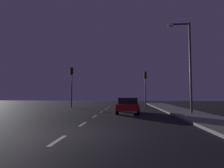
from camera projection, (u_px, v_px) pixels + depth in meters
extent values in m
plane|color=black|center=(96.00, 116.00, 14.78)|extent=(80.00, 80.00, 0.00)
cube|color=gray|center=(194.00, 115.00, 14.18)|extent=(3.00, 40.00, 0.15)
cube|color=silver|center=(58.00, 141.00, 6.62)|extent=(0.16, 1.60, 0.01)
cube|color=silver|center=(83.00, 124.00, 10.40)|extent=(0.16, 1.60, 0.01)
cube|color=silver|center=(95.00, 116.00, 14.18)|extent=(0.16, 1.60, 0.01)
cube|color=silver|center=(101.00, 112.00, 17.96)|extent=(0.16, 1.60, 0.01)
cube|color=silver|center=(106.00, 109.00, 21.74)|extent=(0.16, 1.60, 0.01)
cube|color=silver|center=(109.00, 107.00, 25.52)|extent=(0.16, 1.60, 0.01)
cylinder|color=#4C4C51|center=(72.00, 87.00, 24.67)|extent=(0.14, 0.14, 5.28)
cube|color=#382D0C|center=(72.00, 71.00, 24.80)|extent=(0.32, 0.24, 0.90)
sphere|color=red|center=(72.00, 68.00, 24.66)|extent=(0.20, 0.20, 0.20)
sphere|color=#3F2D0C|center=(72.00, 71.00, 24.64)|extent=(0.20, 0.20, 0.20)
sphere|color=#0C3319|center=(72.00, 73.00, 24.63)|extent=(0.20, 0.20, 0.20)
cylinder|color=#4C4C51|center=(145.00, 90.00, 23.89)|extent=(0.14, 0.14, 4.62)
cube|color=black|center=(145.00, 75.00, 24.00)|extent=(0.32, 0.24, 0.90)
sphere|color=red|center=(145.00, 73.00, 23.86)|extent=(0.20, 0.20, 0.20)
sphere|color=#3F2D0C|center=(145.00, 75.00, 23.84)|extent=(0.20, 0.20, 0.20)
sphere|color=#0C3319|center=(145.00, 77.00, 23.82)|extent=(0.20, 0.20, 0.20)
cube|color=#B21919|center=(128.00, 106.00, 16.79)|extent=(1.97, 4.18, 0.55)
cube|color=black|center=(128.00, 101.00, 16.62)|extent=(1.68, 1.91, 0.51)
cylinder|color=black|center=(120.00, 108.00, 18.37)|extent=(0.24, 0.65, 0.64)
cylinder|color=black|center=(137.00, 108.00, 18.18)|extent=(0.24, 0.65, 0.64)
cylinder|color=black|center=(117.00, 111.00, 15.37)|extent=(0.24, 0.65, 0.64)
cylinder|color=black|center=(138.00, 111.00, 15.18)|extent=(0.24, 0.65, 0.64)
cylinder|color=#4C4C51|center=(191.00, 68.00, 15.76)|extent=(0.18, 0.18, 7.79)
cube|color=black|center=(180.00, 24.00, 16.05)|extent=(1.54, 0.10, 0.10)
ellipsoid|color=silver|center=(171.00, 26.00, 16.11)|extent=(0.56, 0.36, 0.24)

